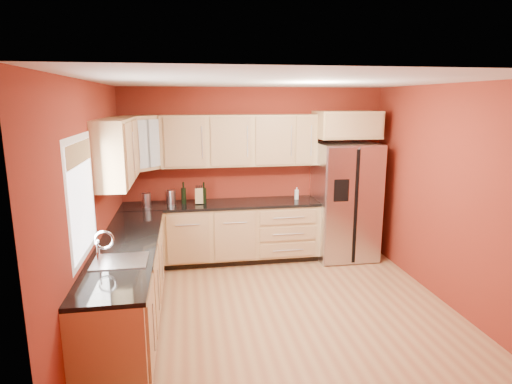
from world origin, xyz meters
TOP-DOWN VIEW (x-y plane):
  - floor at (0.00, 0.00)m, footprint 4.00×4.00m
  - ceiling at (0.00, 0.00)m, footprint 4.00×4.00m
  - wall_back at (0.00, 2.00)m, footprint 4.00×0.04m
  - wall_front at (0.00, -2.00)m, footprint 4.00×0.04m
  - wall_left at (-2.00, 0.00)m, footprint 0.04×4.00m
  - wall_right at (2.00, 0.00)m, footprint 0.04×4.00m
  - base_cabinets_back at (-0.55, 1.70)m, footprint 2.90×0.60m
  - base_cabinets_left at (-1.70, 0.00)m, footprint 0.60×2.80m
  - countertop_back at (-0.55, 1.69)m, footprint 2.90×0.62m
  - countertop_left at (-1.69, 0.00)m, footprint 0.62×2.80m
  - upper_cabinets_back at (-0.25, 1.83)m, footprint 2.30×0.33m
  - upper_cabinets_left at (-1.83, 0.72)m, footprint 0.33×1.35m
  - corner_upper_cabinet at (-1.67, 1.67)m, footprint 0.67×0.67m
  - over_fridge_cabinet at (1.35, 1.70)m, footprint 0.92×0.60m
  - refrigerator at (1.35, 1.62)m, footprint 0.90×0.75m
  - window at (-1.98, -0.50)m, footprint 0.03×0.90m
  - sink_faucet at (-1.69, -0.50)m, footprint 0.50×0.42m
  - canister_left at (-1.62, 1.63)m, footprint 0.14×0.14m
  - canister_right at (-1.27, 1.71)m, footprint 0.14×0.14m
  - wine_bottle_a at (-1.09, 1.73)m, footprint 0.09×0.09m
  - wine_bottle_b at (-0.80, 1.71)m, footprint 0.08×0.08m
  - knife_block at (-0.87, 1.71)m, footprint 0.12×0.11m
  - soap_dispenser at (0.61, 1.74)m, footprint 0.07×0.07m

SIDE VIEW (x-z plane):
  - floor at x=0.00m, z-range 0.00..0.00m
  - base_cabinets_back at x=-0.55m, z-range 0.00..0.88m
  - base_cabinets_left at x=-1.70m, z-range 0.00..0.88m
  - refrigerator at x=1.35m, z-range 0.00..1.78m
  - countertop_back at x=-0.55m, z-range 0.88..0.92m
  - countertop_left at x=-1.69m, z-range 0.88..0.92m
  - soap_dispenser at x=0.61m, z-range 0.92..1.11m
  - canister_left at x=-1.62m, z-range 0.92..1.12m
  - canister_right at x=-1.27m, z-range 0.92..1.13m
  - knife_block at x=-0.87m, z-range 0.92..1.15m
  - sink_faucet at x=-1.69m, z-range 0.92..1.22m
  - wine_bottle_b at x=-0.80m, z-range 0.92..1.23m
  - wine_bottle_a at x=-1.09m, z-range 0.92..1.24m
  - wall_back at x=0.00m, z-range 0.00..2.60m
  - wall_front at x=0.00m, z-range 0.00..2.60m
  - wall_left at x=-2.00m, z-range 0.00..2.60m
  - wall_right at x=2.00m, z-range 0.00..2.60m
  - window at x=-1.98m, z-range 1.05..2.05m
  - upper_cabinets_back at x=-0.25m, z-range 1.45..2.20m
  - upper_cabinets_left at x=-1.83m, z-range 1.45..2.20m
  - corner_upper_cabinet at x=-1.67m, z-range 1.45..2.20m
  - over_fridge_cabinet at x=1.35m, z-range 1.85..2.25m
  - ceiling at x=0.00m, z-range 2.60..2.60m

